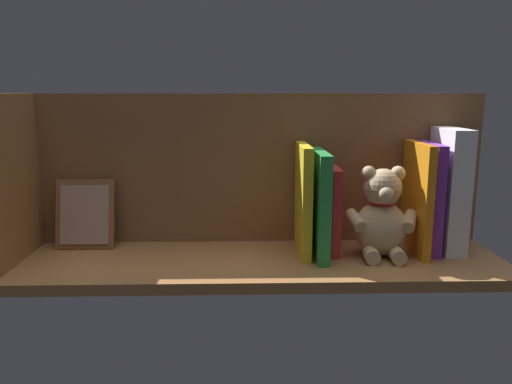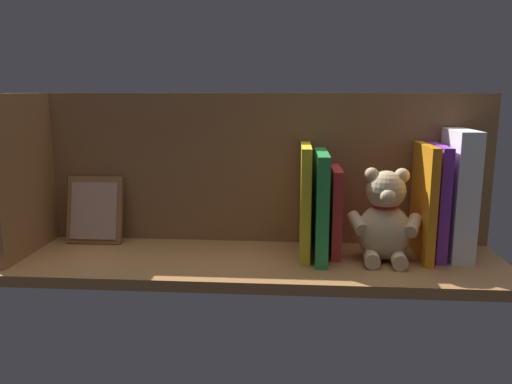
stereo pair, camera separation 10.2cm
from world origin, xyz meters
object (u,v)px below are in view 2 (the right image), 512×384
Objects in this scene: book_0 at (436,201)px; picture_frame_leaning at (95,210)px; teddy_bear at (384,220)px; dictionary_thick_white at (458,194)px.

book_0 is 1.53× the size of picture_frame_leaning.
dictionary_thick_white is at bearing -162.62° from teddy_bear.
dictionary_thick_white is 4.53cm from book_0.
teddy_bear is at bearing 13.68° from dictionary_thick_white.
book_0 is at bearing -157.48° from teddy_bear.
book_0 is at bearing 176.93° from picture_frame_leaning.
dictionary_thick_white is 1.74× the size of picture_frame_leaning.
teddy_bear is 63.74cm from picture_frame_leaning.
picture_frame_leaning is (74.22, -3.98, -4.18)cm from book_0.
book_0 reaches higher than teddy_bear.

